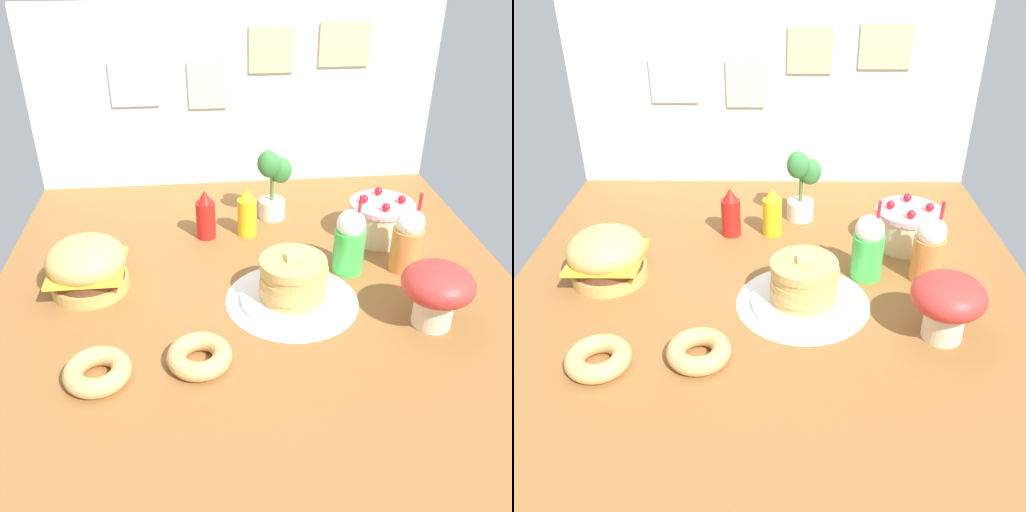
# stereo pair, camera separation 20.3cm
# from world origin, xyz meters

# --- Properties ---
(ground_plane) EXTENTS (1.98, 2.06, 0.02)m
(ground_plane) POSITION_xyz_m (0.00, 0.00, -0.01)
(ground_plane) COLOR brown
(back_wall) EXTENTS (1.98, 0.04, 0.88)m
(back_wall) POSITION_xyz_m (0.00, 1.02, 0.45)
(back_wall) COLOR silver
(back_wall) RESTS_ON ground_plane
(doily_mat) EXTENTS (0.48, 0.48, 0.00)m
(doily_mat) POSITION_xyz_m (0.12, -0.08, 0.00)
(doily_mat) COLOR white
(doily_mat) RESTS_ON ground_plane
(burger) EXTENTS (0.29, 0.29, 0.21)m
(burger) POSITION_xyz_m (-0.62, 0.07, 0.10)
(burger) COLOR #DBA859
(burger) RESTS_ON ground_plane
(pancake_stack) EXTENTS (0.37, 0.37, 0.19)m
(pancake_stack) POSITION_xyz_m (0.12, -0.08, 0.08)
(pancake_stack) COLOR white
(pancake_stack) RESTS_ON doily_mat
(layer_cake) EXTENTS (0.27, 0.27, 0.20)m
(layer_cake) POSITION_xyz_m (0.57, 0.35, 0.08)
(layer_cake) COLOR beige
(layer_cake) RESTS_ON ground_plane
(ketchup_bottle) EXTENTS (0.08, 0.08, 0.22)m
(ketchup_bottle) POSITION_xyz_m (-0.18, 0.43, 0.10)
(ketchup_bottle) COLOR red
(ketchup_bottle) RESTS_ON ground_plane
(mustard_bottle) EXTENTS (0.08, 0.08, 0.22)m
(mustard_bottle) POSITION_xyz_m (0.00, 0.43, 0.10)
(mustard_bottle) COLOR yellow
(mustard_bottle) RESTS_ON ground_plane
(cream_soda_cup) EXTENTS (0.12, 0.12, 0.33)m
(cream_soda_cup) POSITION_xyz_m (0.36, 0.10, 0.13)
(cream_soda_cup) COLOR green
(cream_soda_cup) RESTS_ON ground_plane
(orange_float_cup) EXTENTS (0.12, 0.12, 0.33)m
(orange_float_cup) POSITION_xyz_m (0.59, 0.09, 0.13)
(orange_float_cup) COLOR orange
(orange_float_cup) RESTS_ON ground_plane
(donut_pink_glaze) EXTENTS (0.20, 0.20, 0.06)m
(donut_pink_glaze) POSITION_xyz_m (-0.53, -0.42, 0.03)
(donut_pink_glaze) COLOR tan
(donut_pink_glaze) RESTS_ON ground_plane
(donut_chocolate) EXTENTS (0.20, 0.20, 0.06)m
(donut_chocolate) POSITION_xyz_m (-0.22, -0.39, 0.03)
(donut_chocolate) COLOR tan
(donut_chocolate) RESTS_ON ground_plane
(potted_plant) EXTENTS (0.15, 0.14, 0.33)m
(potted_plant) POSITION_xyz_m (0.13, 0.58, 0.18)
(potted_plant) COLOR white
(potted_plant) RESTS_ON ground_plane
(mushroom_stool) EXTENTS (0.24, 0.24, 0.23)m
(mushroom_stool) POSITION_xyz_m (0.57, -0.27, 0.14)
(mushroom_stool) COLOR beige
(mushroom_stool) RESTS_ON ground_plane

